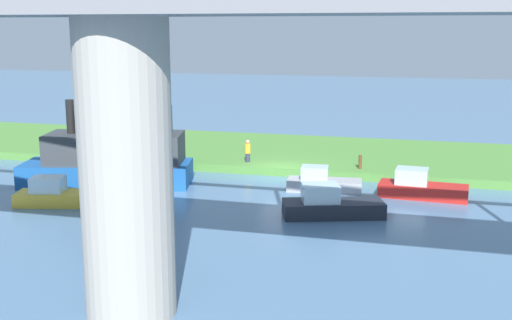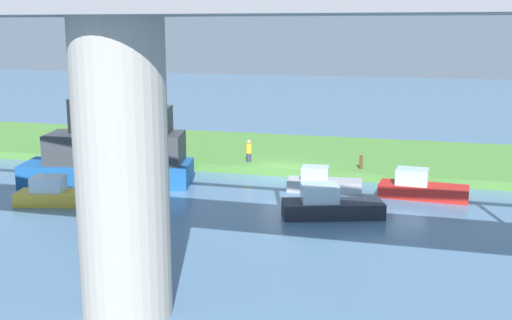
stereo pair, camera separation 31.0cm
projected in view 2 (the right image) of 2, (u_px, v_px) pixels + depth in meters
ground_plane at (282, 177)px, 37.77m from camera, size 160.00×160.00×0.00m
grassy_bank at (303, 154)px, 43.37m from camera, size 80.00×12.00×0.50m
bridge_pylon at (122, 171)px, 18.90m from camera, size 2.77×2.77×9.00m
person_on_bank at (249, 151)px, 39.35m from camera, size 0.46×0.46×1.39m
mooring_post at (361, 162)px, 37.44m from camera, size 0.20×0.20×0.81m
motorboat_red at (113, 153)px, 35.69m from camera, size 9.81×5.17×4.78m
riverboat_paddlewheel at (322, 182)px, 34.42m from camera, size 4.11×1.82×1.33m
skiff_small at (58, 194)px, 31.79m from camera, size 4.52×2.52×1.42m
motorboat_white at (421, 188)px, 33.01m from camera, size 4.58×1.87×1.50m
pontoon_yellow at (329, 205)px, 29.70m from camera, size 4.96×3.06×1.56m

